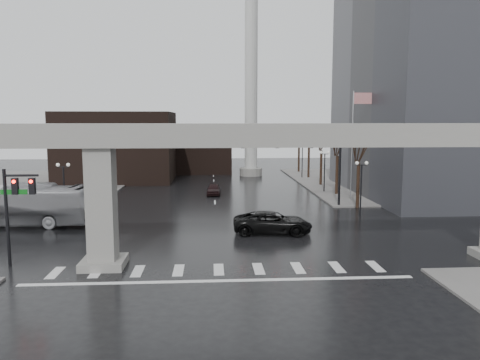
# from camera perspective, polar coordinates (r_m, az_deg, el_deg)

# --- Properties ---
(ground) EXTENTS (160.00, 160.00, 0.00)m
(ground) POSITION_cam_1_polar(r_m,az_deg,el_deg) (29.53, -2.65, -10.24)
(ground) COLOR black
(ground) RESTS_ON ground
(sidewalk_ne) EXTENTS (28.00, 36.00, 0.15)m
(sidewalk_ne) POSITION_cam_1_polar(r_m,az_deg,el_deg) (69.94, 18.62, -0.27)
(sidewalk_ne) COLOR slate
(sidewalk_ne) RESTS_ON ground
(sidewalk_nw) EXTENTS (28.00, 36.00, 0.15)m
(sidewalk_nw) POSITION_cam_1_polar(r_m,az_deg,el_deg) (69.61, -25.13, -0.62)
(sidewalk_nw) COLOR slate
(sidewalk_nw) RESTS_ON ground
(elevated_guideway) EXTENTS (48.00, 2.60, 8.70)m
(elevated_guideway) POSITION_cam_1_polar(r_m,az_deg,el_deg) (28.26, -0.16, 3.21)
(elevated_guideway) COLOR gray
(elevated_guideway) RESTS_ON ground
(office_tower) EXTENTS (22.00, 26.00, 42.00)m
(office_tower) POSITION_cam_1_polar(r_m,az_deg,el_deg) (62.33, 24.88, 17.89)
(office_tower) COLOR slate
(office_tower) RESTS_ON ground
(building_far_left) EXTENTS (16.00, 14.00, 10.00)m
(building_far_left) POSITION_cam_1_polar(r_m,az_deg,el_deg) (71.55, -14.58, 4.00)
(building_far_left) COLOR black
(building_far_left) RESTS_ON ground
(building_far_mid) EXTENTS (10.00, 10.00, 8.00)m
(building_far_mid) POSITION_cam_1_polar(r_m,az_deg,el_deg) (80.31, -4.74, 3.85)
(building_far_mid) COLOR black
(building_far_mid) RESTS_ON ground
(smokestack) EXTENTS (3.60, 3.60, 30.00)m
(smokestack) POSITION_cam_1_polar(r_m,az_deg,el_deg) (74.55, 1.36, 10.79)
(smokestack) COLOR #B8B8B4
(smokestack) RESTS_ON ground
(signal_mast_arm) EXTENTS (12.12, 0.43, 8.00)m
(signal_mast_arm) POSITION_cam_1_polar(r_m,az_deg,el_deg) (47.98, 7.74, 3.61)
(signal_mast_arm) COLOR black
(signal_mast_arm) RESTS_ON ground
(signal_left_pole) EXTENTS (2.30, 0.30, 6.00)m
(signal_left_pole) POSITION_cam_1_polar(r_m,az_deg,el_deg) (31.36, -25.72, -2.28)
(signal_left_pole) COLOR black
(signal_left_pole) RESTS_ON ground
(flagpole_assembly) EXTENTS (2.06, 0.12, 12.00)m
(flagpole_assembly) POSITION_cam_1_polar(r_m,az_deg,el_deg) (52.57, 13.86, 5.65)
(flagpole_assembly) COLOR silver
(flagpole_assembly) RESTS_ON ground
(lamp_right_0) EXTENTS (1.22, 0.32, 5.11)m
(lamp_right_0) POSITION_cam_1_polar(r_m,az_deg,el_deg) (44.72, 14.57, 0.14)
(lamp_right_0) COLOR black
(lamp_right_0) RESTS_ON ground
(lamp_right_1) EXTENTS (1.22, 0.32, 5.11)m
(lamp_right_1) POSITION_cam_1_polar(r_m,az_deg,el_deg) (58.10, 10.28, 1.88)
(lamp_right_1) COLOR black
(lamp_right_1) RESTS_ON ground
(lamp_right_2) EXTENTS (1.22, 0.32, 5.11)m
(lamp_right_2) POSITION_cam_1_polar(r_m,az_deg,el_deg) (71.72, 7.60, 2.96)
(lamp_right_2) COLOR black
(lamp_right_2) RESTS_ON ground
(lamp_left_0) EXTENTS (1.22, 0.32, 5.11)m
(lamp_left_0) POSITION_cam_1_polar(r_m,az_deg,el_deg) (44.45, -20.68, -0.15)
(lamp_left_0) COLOR black
(lamp_left_0) RESTS_ON ground
(lamp_left_1) EXTENTS (1.22, 0.32, 5.11)m
(lamp_left_1) POSITION_cam_1_polar(r_m,az_deg,el_deg) (57.90, -16.65, 1.67)
(lamp_left_1) COLOR black
(lamp_left_1) RESTS_ON ground
(lamp_left_2) EXTENTS (1.22, 0.32, 5.11)m
(lamp_left_2) POSITION_cam_1_polar(r_m,az_deg,el_deg) (71.55, -14.15, 2.79)
(lamp_left_2) COLOR black
(lamp_left_2) RESTS_ON ground
(tree_right_0) EXTENTS (1.09, 1.58, 7.50)m
(tree_right_0) POSITION_cam_1_polar(r_m,az_deg,el_deg) (48.91, 14.23, -0.06)
(tree_right_0) COLOR black
(tree_right_0) RESTS_ON ground
(tree_right_1) EXTENTS (1.09, 1.61, 7.67)m
(tree_right_1) POSITION_cam_1_polar(r_m,az_deg,el_deg) (56.51, 11.76, 1.06)
(tree_right_1) COLOR black
(tree_right_1) RESTS_ON ground
(tree_right_2) EXTENTS (1.10, 1.63, 7.85)m
(tree_right_2) POSITION_cam_1_polar(r_m,az_deg,el_deg) (64.22, 9.88, 1.90)
(tree_right_2) COLOR black
(tree_right_2) RESTS_ON ground
(tree_right_3) EXTENTS (1.11, 1.66, 8.02)m
(tree_right_3) POSITION_cam_1_polar(r_m,az_deg,el_deg) (71.98, 8.40, 2.57)
(tree_right_3) COLOR black
(tree_right_3) RESTS_ON ground
(tree_right_4) EXTENTS (1.12, 1.69, 8.19)m
(tree_right_4) POSITION_cam_1_polar(r_m,az_deg,el_deg) (79.79, 7.21, 3.10)
(tree_right_4) COLOR black
(tree_right_4) RESTS_ON ground
(pickup_truck) EXTENTS (6.45, 3.45, 1.72)m
(pickup_truck) POSITION_cam_1_polar(r_m,az_deg,el_deg) (37.12, 4.00, -5.19)
(pickup_truck) COLOR black
(pickup_truck) RESTS_ON ground
(city_bus) EXTENTS (12.95, 4.38, 3.54)m
(city_bus) POSITION_cam_1_polar(r_m,az_deg,el_deg) (43.86, -25.55, -2.75)
(city_bus) COLOR #98979C
(city_bus) RESTS_ON ground
(far_car) EXTENTS (1.77, 3.99, 1.33)m
(far_car) POSITION_cam_1_polar(r_m,az_deg,el_deg) (55.95, -3.24, -1.12)
(far_car) COLOR black
(far_car) RESTS_ON ground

